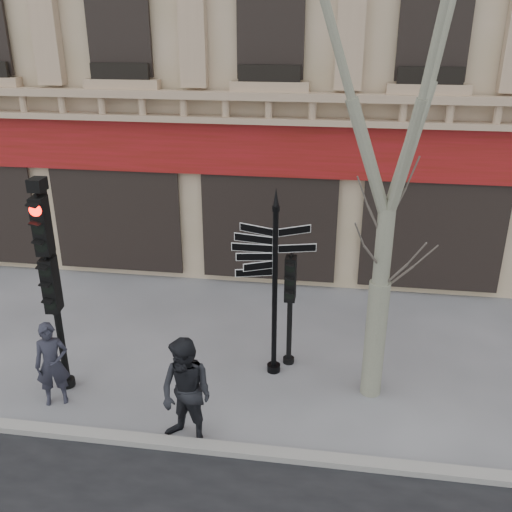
# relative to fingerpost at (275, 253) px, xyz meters

# --- Properties ---
(ground) EXTENTS (80.00, 80.00, 0.00)m
(ground) POSITION_rel_fingerpost_xyz_m (-0.61, -1.00, -2.54)
(ground) COLOR #58595D
(ground) RESTS_ON ground
(kerb) EXTENTS (80.00, 0.25, 0.12)m
(kerb) POSITION_rel_fingerpost_xyz_m (-0.61, -2.40, -2.48)
(kerb) COLOR gray
(kerb) RESTS_ON ground
(fingerpost) EXTENTS (1.70, 1.70, 3.78)m
(fingerpost) POSITION_rel_fingerpost_xyz_m (0.00, 0.00, 0.00)
(fingerpost) COLOR black
(fingerpost) RESTS_ON ground
(traffic_signal_main) EXTENTS (0.49, 0.37, 4.08)m
(traffic_signal_main) POSITION_rel_fingerpost_xyz_m (-3.84, -1.06, 0.04)
(traffic_signal_main) COLOR black
(traffic_signal_main) RESTS_ON ground
(traffic_signal_secondary) EXTENTS (0.40, 0.29, 2.36)m
(traffic_signal_secondary) POSITION_rel_fingerpost_xyz_m (0.27, 0.34, -0.89)
(traffic_signal_secondary) COLOR black
(traffic_signal_secondary) RESTS_ON ground
(plane_tree) EXTENTS (3.33, 3.33, 8.85)m
(plane_tree) POSITION_rel_fingerpost_xyz_m (1.88, -0.42, 3.67)
(plane_tree) COLOR gray
(plane_tree) RESTS_ON ground
(pedestrian_a) EXTENTS (0.70, 0.59, 1.62)m
(pedestrian_a) POSITION_rel_fingerpost_xyz_m (-3.80, -1.55, -1.73)
(pedestrian_a) COLOR #21212C
(pedestrian_a) RESTS_ON ground
(pedestrian_b) EXTENTS (1.15, 1.04, 1.94)m
(pedestrian_b) POSITION_rel_fingerpost_xyz_m (-1.14, -2.25, -1.57)
(pedestrian_b) COLOR black
(pedestrian_b) RESTS_ON ground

